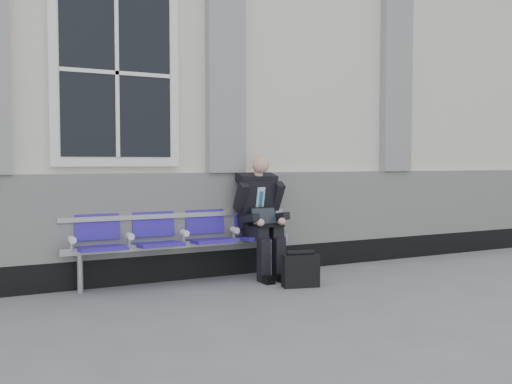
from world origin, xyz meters
TOP-DOWN VIEW (x-y plane):
  - ground at (0.00, 0.00)m, footprint 70.00×70.00m
  - station_building at (-0.02, 3.47)m, footprint 14.40×4.40m
  - bench at (1.03, 1.32)m, footprint 2.60×0.47m
  - businessman at (1.93, 1.19)m, footprint 0.55×0.74m
  - briefcase at (2.06, 0.52)m, footprint 0.41×0.25m

SIDE VIEW (x-z plane):
  - ground at x=0.00m, z-range 0.00..0.00m
  - briefcase at x=2.06m, z-range -0.02..0.38m
  - bench at x=1.03m, z-range 0.10..1.01m
  - businessman at x=1.93m, z-range 0.06..1.45m
  - station_building at x=-0.02m, z-range -0.02..4.47m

